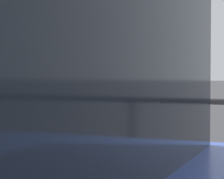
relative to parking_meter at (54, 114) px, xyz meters
The scene contains 3 objects.
parking_meter is the anchor object (origin of this frame).
pedestrian_at_meter 0.60m from the parking_meter, ahead, with size 0.67×0.56×1.66m.
background_railing 2.04m from the parking_meter, 81.03° to the left, with size 24.06×0.06×1.03m.
Camera 1 is at (1.23, -2.64, 1.43)m, focal length 78.06 mm.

